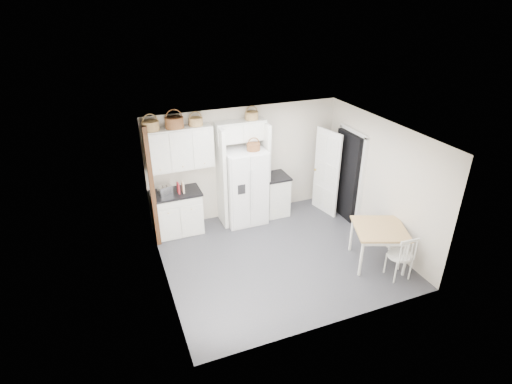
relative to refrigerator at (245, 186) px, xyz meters
name	(u,v)px	position (x,y,z in m)	size (l,w,h in m)	color
floor	(279,256)	(0.15, -1.62, -0.88)	(4.50, 4.50, 0.00)	#363741
ceiling	(283,134)	(0.15, -1.62, 1.72)	(4.50, 4.50, 0.00)	white
wall_back	(245,162)	(0.15, 0.38, 0.42)	(4.50, 4.50, 0.00)	beige
wall_left	(161,222)	(-2.10, -1.62, 0.42)	(4.00, 4.00, 0.00)	beige
wall_right	(379,181)	(2.40, -1.62, 0.42)	(4.00, 4.00, 0.00)	beige
refrigerator	(245,186)	(0.00, 0.00, 0.00)	(0.91, 0.73, 1.76)	white
base_cab_left	(177,213)	(-1.55, 0.08, -0.41)	(1.02, 0.64, 0.94)	silver
base_cab_right	(275,195)	(0.80, 0.08, -0.41)	(0.54, 0.65, 0.95)	silver
dining_table	(377,245)	(1.85, -2.49, -0.48)	(0.95, 0.95, 0.79)	#AB8D4A
windsor_chair	(400,255)	(1.95, -3.00, -0.41)	(0.46, 0.42, 0.94)	silver
counter_left	(175,193)	(-1.55, 0.08, 0.08)	(1.06, 0.69, 0.04)	black
counter_right	(275,176)	(0.80, 0.08, 0.09)	(0.58, 0.69, 0.04)	black
toaster	(165,190)	(-1.77, 0.03, 0.20)	(0.28, 0.16, 0.20)	silver
cookbook_red	(178,188)	(-1.49, 0.00, 0.22)	(0.03, 0.16, 0.23)	maroon
cookbook_cream	(183,187)	(-1.39, 0.00, 0.23)	(0.04, 0.16, 0.24)	beige
basket_upper_a	(151,126)	(-1.88, 0.21, 1.57)	(0.34, 0.34, 0.19)	brown
basket_upper_b	(174,123)	(-1.41, 0.21, 1.58)	(0.38, 0.38, 0.22)	brown
basket_upper_c	(196,122)	(-0.97, 0.21, 1.55)	(0.29, 0.29, 0.17)	brown
basket_bridge_b	(252,116)	(0.26, 0.21, 1.55)	(0.29, 0.29, 0.17)	brown
basket_fridge_b	(253,147)	(0.18, -0.10, 0.96)	(0.29, 0.29, 0.16)	brown
upper_cabinet	(180,149)	(-1.35, 0.21, 1.02)	(1.40, 0.34, 0.90)	silver
bridge_cabinet	(240,131)	(0.00, 0.21, 1.25)	(1.12, 0.34, 0.45)	silver
fridge_panel_left	(221,178)	(-0.51, 0.08, 0.27)	(0.08, 0.60, 2.30)	silver
fridge_panel_right	(264,171)	(0.51, 0.08, 0.27)	(0.08, 0.60, 2.30)	silver
trim_post	(152,189)	(-2.05, -0.27, 0.42)	(0.09, 0.09, 2.60)	#40200F
doorway_void	(347,176)	(2.31, -0.62, 0.15)	(0.18, 0.85, 2.05)	black
door_slab	(326,172)	(1.95, -0.28, 0.15)	(0.80, 0.04, 2.05)	white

